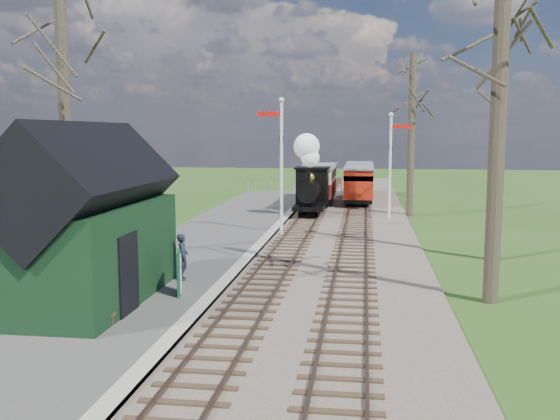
% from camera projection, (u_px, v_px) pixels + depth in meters
% --- Properties ---
extents(ground, '(140.00, 140.00, 0.00)m').
position_uv_depth(ground, '(209.00, 372.00, 12.28)').
color(ground, '#2E4F18').
rests_on(ground, ground).
extents(distant_hills, '(114.40, 48.00, 22.02)m').
position_uv_depth(distant_hills, '(350.00, 302.00, 77.39)').
color(distant_hills, '#385B23').
rests_on(distant_hills, ground).
extents(ballast_bed, '(8.00, 60.00, 0.10)m').
position_uv_depth(ballast_bed, '(333.00, 219.00, 33.73)').
color(ballast_bed, brown).
rests_on(ballast_bed, ground).
extents(track_near, '(1.60, 60.00, 0.15)m').
position_uv_depth(track_near, '(309.00, 217.00, 33.90)').
color(track_near, brown).
rests_on(track_near, ground).
extents(track_far, '(1.60, 60.00, 0.15)m').
position_uv_depth(track_far, '(357.00, 218.00, 33.55)').
color(track_far, brown).
rests_on(track_far, ground).
extents(platform, '(5.00, 44.00, 0.20)m').
position_uv_depth(platform, '(210.00, 241.00, 26.50)').
color(platform, '#474442').
rests_on(platform, ground).
extents(coping_strip, '(0.40, 44.00, 0.21)m').
position_uv_depth(coping_strip, '(263.00, 242.00, 26.19)').
color(coping_strip, '#B2AD9E').
rests_on(coping_strip, ground).
extents(station_shed, '(3.25, 6.30, 4.78)m').
position_uv_depth(station_shed, '(87.00, 224.00, 16.51)').
color(station_shed, black).
rests_on(station_shed, platform).
extents(semaphore_near, '(1.22, 0.24, 6.22)m').
position_uv_depth(semaphore_near, '(280.00, 157.00, 27.67)').
color(semaphore_near, silver).
rests_on(semaphore_near, ground).
extents(semaphore_far, '(1.22, 0.24, 5.72)m').
position_uv_depth(semaphore_far, '(392.00, 158.00, 32.91)').
color(semaphore_far, silver).
rests_on(semaphore_far, ground).
extents(bare_trees, '(15.51, 22.39, 12.00)m').
position_uv_depth(bare_trees, '(317.00, 117.00, 21.39)').
color(bare_trees, '#382D23').
rests_on(bare_trees, ground).
extents(fence_line, '(12.60, 0.08, 1.00)m').
position_uv_depth(fence_line, '(329.00, 187.00, 47.57)').
color(fence_line, slate).
rests_on(fence_line, ground).
extents(locomotive, '(1.78, 4.15, 4.45)m').
position_uv_depth(locomotive, '(310.00, 180.00, 34.57)').
color(locomotive, black).
rests_on(locomotive, ground).
extents(coach, '(2.07, 7.11, 2.18)m').
position_uv_depth(coach, '(319.00, 182.00, 40.60)').
color(coach, black).
rests_on(coach, ground).
extents(red_carriage_a, '(1.89, 4.68, 1.99)m').
position_uv_depth(red_carriage_a, '(359.00, 184.00, 39.84)').
color(red_carriage_a, black).
rests_on(red_carriage_a, ground).
extents(red_carriage_b, '(1.89, 4.68, 1.99)m').
position_uv_depth(red_carriage_b, '(360.00, 178.00, 45.25)').
color(red_carriage_b, black).
rests_on(red_carriage_b, ground).
extents(sign_board, '(0.30, 0.82, 1.21)m').
position_uv_depth(sign_board, '(179.00, 273.00, 17.34)').
color(sign_board, '#0E4327').
rests_on(sign_board, platform).
extents(bench, '(0.65, 1.57, 0.87)m').
position_uv_depth(bench, '(107.00, 301.00, 15.18)').
color(bench, '#4D2E1B').
rests_on(bench, platform).
extents(person, '(0.45, 0.59, 1.43)m').
position_uv_depth(person, '(183.00, 257.00, 19.03)').
color(person, '#19222E').
rests_on(person, platform).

